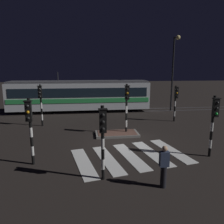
# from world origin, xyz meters

# --- Properties ---
(ground_plane) EXTENTS (120.00, 120.00, 0.00)m
(ground_plane) POSITION_xyz_m (0.00, 0.00, 0.00)
(ground_plane) COLOR black
(rail_near) EXTENTS (80.00, 0.12, 0.03)m
(rail_near) POSITION_xyz_m (0.00, 9.38, 0.01)
(rail_near) COLOR #59595E
(rail_near) RESTS_ON ground
(rail_far) EXTENTS (80.00, 0.12, 0.03)m
(rail_far) POSITION_xyz_m (0.00, 10.81, 0.01)
(rail_far) COLOR #59595E
(rail_far) RESTS_ON ground
(crosswalk_zebra) EXTENTS (6.37, 4.82, 0.02)m
(crosswalk_zebra) POSITION_xyz_m (0.00, -2.27, 0.01)
(crosswalk_zebra) COLOR silver
(crosswalk_zebra) RESTS_ON ground
(traffic_island) EXTENTS (2.95, 1.57, 0.18)m
(traffic_island) POSITION_xyz_m (-0.17, 1.51, 0.09)
(traffic_island) COLOR slate
(traffic_island) RESTS_ON ground
(traffic_light_corner_far_right) EXTENTS (0.36, 0.42, 3.10)m
(traffic_light_corner_far_right) POSITION_xyz_m (5.34, 4.72, 2.05)
(traffic_light_corner_far_right) COLOR black
(traffic_light_corner_far_right) RESTS_ON ground
(traffic_light_corner_near_left) EXTENTS (0.36, 0.42, 3.24)m
(traffic_light_corner_near_left) POSITION_xyz_m (-4.88, -2.72, 2.14)
(traffic_light_corner_near_left) COLOR black
(traffic_light_corner_near_left) RESTS_ON ground
(traffic_light_corner_far_left) EXTENTS (0.36, 0.42, 3.32)m
(traffic_light_corner_far_left) POSITION_xyz_m (-5.77, 4.52, 2.19)
(traffic_light_corner_far_left) COLOR black
(traffic_light_corner_far_left) RESTS_ON ground
(traffic_light_median_centre) EXTENTS (0.36, 0.42, 3.52)m
(traffic_light_median_centre) POSITION_xyz_m (0.51, 1.59, 2.32)
(traffic_light_median_centre) COLOR black
(traffic_light_median_centre) RESTS_ON ground
(traffic_light_kerb_mid_left) EXTENTS (0.36, 0.42, 3.15)m
(traffic_light_kerb_mid_left) POSITION_xyz_m (-1.63, -4.57, 2.08)
(traffic_light_kerb_mid_left) COLOR black
(traffic_light_kerb_mid_left) RESTS_ON ground
(traffic_light_corner_near_right) EXTENTS (0.36, 0.42, 3.23)m
(traffic_light_corner_near_right) POSITION_xyz_m (4.15, -2.85, 2.13)
(traffic_light_corner_near_right) COLOR black
(traffic_light_corner_near_right) RESTS_ON ground
(street_lamp_trackside_right) EXTENTS (0.44, 1.21, 7.70)m
(street_lamp_trackside_right) POSITION_xyz_m (6.86, 9.18, 4.84)
(street_lamp_trackside_right) COLOR black
(street_lamp_trackside_right) RESTS_ON ground
(tram) EXTENTS (14.58, 2.58, 4.15)m
(tram) POSITION_xyz_m (-2.88, 10.09, 1.74)
(tram) COLOR silver
(tram) RESTS_ON ground
(pedestrian_waiting_at_kerb) EXTENTS (0.36, 0.24, 1.71)m
(pedestrian_waiting_at_kerb) POSITION_xyz_m (0.65, -5.40, 0.88)
(pedestrian_waiting_at_kerb) COLOR black
(pedestrian_waiting_at_kerb) RESTS_ON ground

